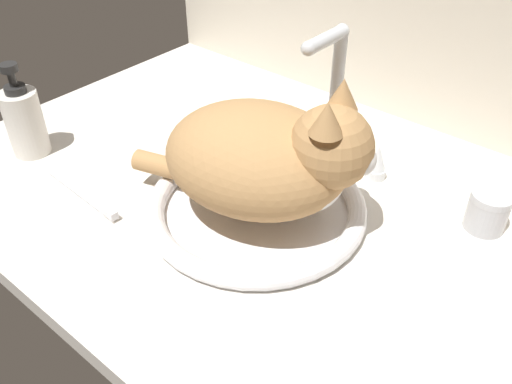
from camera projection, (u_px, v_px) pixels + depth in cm
name	position (u px, v px, depth cm)	size (l,w,h in cm)	color
countertop	(278.00, 209.00, 82.62)	(108.95, 69.26, 3.00)	silver
backsplash_wall	(407.00, 36.00, 94.49)	(108.95, 2.40, 36.03)	beige
sink_basin	(256.00, 207.00, 78.70)	(31.94, 31.94, 2.77)	white
faucet	(331.00, 113.00, 85.34)	(20.54, 11.34, 22.92)	silver
cat	(270.00, 157.00, 72.50)	(35.29, 27.16, 19.19)	tan
metal_jar	(488.00, 211.00, 75.31)	(5.74, 5.74, 5.91)	#B2B5BA
soap_pump_bottle	(24.00, 121.00, 89.06)	(6.09, 6.09, 15.95)	silver
toothbrush	(82.00, 194.00, 82.15)	(18.15, 2.14, 1.70)	silver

